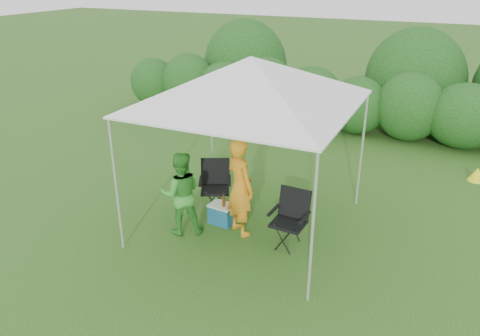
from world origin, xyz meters
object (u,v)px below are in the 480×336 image
at_px(man, 240,187).
at_px(woman, 181,194).
at_px(chair_right, 291,215).
at_px(cooler, 222,214).
at_px(canopy, 251,81).
at_px(chair_left, 215,182).

distance_m(man, woman, 0.95).
relative_size(chair_right, cooler, 2.03).
height_order(woman, cooler, woman).
bearing_deg(canopy, chair_right, -19.45).
bearing_deg(canopy, man, -96.61).
height_order(chair_right, man, man).
bearing_deg(canopy, woman, -141.97).
height_order(canopy, cooler, canopy).
distance_m(chair_right, chair_left, 1.72).
distance_m(chair_right, woman, 1.78).
xyz_separation_m(woman, cooler, (0.46, 0.52, -0.52)).
relative_size(canopy, cooler, 6.98).
distance_m(canopy, chair_left, 2.13).
bearing_deg(man, woman, 56.68).
xyz_separation_m(canopy, man, (-0.04, -0.31, -1.65)).
height_order(chair_right, woman, woman).
xyz_separation_m(man, cooler, (-0.40, 0.13, -0.64)).
relative_size(chair_right, chair_left, 1.00).
bearing_deg(cooler, woman, -125.48).
distance_m(man, cooler, 0.77).
bearing_deg(woman, cooler, -164.72).
xyz_separation_m(canopy, cooler, (-0.44, -0.18, -2.29)).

